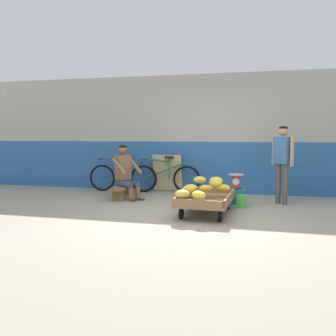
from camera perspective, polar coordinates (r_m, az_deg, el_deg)
The scene contains 13 objects.
ground_plane at distance 6.01m, azimuth 3.92°, elevation -7.88°, with size 80.00×80.00×0.00m, color gray.
back_wall at distance 8.64m, azimuth 7.26°, elevation 5.33°, with size 16.00×0.30×2.75m.
banana_cart at distance 6.33m, azimuth 6.00°, elevation -5.00°, with size 0.90×1.47×0.36m.
banana_pile at distance 6.26m, azimuth 5.46°, elevation -3.02°, with size 0.85×1.14×0.26m.
low_bench at distance 7.91m, azimuth -7.00°, elevation -3.23°, with size 0.39×1.12×0.27m.
vendor_seated at distance 7.79m, azimuth -6.67°, elevation -0.63°, with size 0.74×0.67×1.14m.
plastic_crate at distance 7.28m, azimuth 10.58°, elevation -4.42°, with size 0.36×0.28×0.30m.
weighing_scale at distance 7.24m, azimuth 10.62°, elevation -2.05°, with size 0.30×0.30×0.29m.
bicycle_near_left at distance 8.74m, azimuth -7.18°, elevation -1.40°, with size 1.66×0.48×0.86m.
bicycle_far_left at distance 8.55m, azimuth -0.49°, elevation -1.51°, with size 1.66×0.48×0.86m.
sign_board at distance 8.67m, azimuth -0.09°, elevation -0.81°, with size 0.70×0.19×0.89m.
customer_adult at distance 7.40m, azimuth 17.54°, elevation 1.83°, with size 0.39×0.36×1.53m.
shopping_bag at distance 6.96m, azimuth 11.46°, elevation -5.14°, with size 0.18×0.12×0.24m, color green.
Camera 1 is at (1.01, -5.76, 1.37)m, focal length 38.84 mm.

